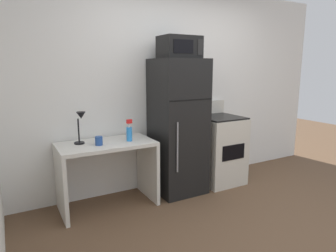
{
  "coord_description": "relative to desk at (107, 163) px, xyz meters",
  "views": [
    {
      "loc": [
        -2.05,
        -1.79,
        1.57
      ],
      "look_at": [
        -0.44,
        1.1,
        0.92
      ],
      "focal_mm": 31.85,
      "sensor_mm": 36.0,
      "label": 1
    }
  ],
  "objects": [
    {
      "name": "microwave",
      "position": [
        0.93,
        -0.03,
        1.29
      ],
      "size": [
        0.46,
        0.35,
        0.26
      ],
      "color": "black",
      "rests_on": "refrigerator"
    },
    {
      "name": "desk_lamp",
      "position": [
        -0.25,
        0.07,
        0.48
      ],
      "size": [
        0.14,
        0.12,
        0.35
      ],
      "color": "black",
      "rests_on": "desk"
    },
    {
      "name": "refrigerator",
      "position": [
        0.93,
        -0.01,
        0.32
      ],
      "size": [
        0.59,
        0.61,
        1.67
      ],
      "color": "black",
      "rests_on": "ground"
    },
    {
      "name": "coffee_mug",
      "position": [
        -0.1,
        -0.07,
        0.28
      ],
      "size": [
        0.08,
        0.08,
        0.09
      ],
      "primitive_type": "cylinder",
      "color": "#264C99",
      "rests_on": "desk"
    },
    {
      "name": "desk",
      "position": [
        0.0,
        0.0,
        0.0
      ],
      "size": [
        1.05,
        0.57,
        0.75
      ],
      "color": "silver",
      "rests_on": "ground"
    },
    {
      "name": "wall_back_white",
      "position": [
        1.09,
        0.36,
        0.79
      ],
      "size": [
        5.0,
        0.1,
        2.6
      ],
      "primitive_type": "cube",
      "color": "white",
      "rests_on": "ground"
    },
    {
      "name": "oven_range",
      "position": [
        1.58,
        -0.01,
        -0.05
      ],
      "size": [
        0.57,
        0.61,
        1.1
      ],
      "color": "beige",
      "rests_on": "ground"
    },
    {
      "name": "ground_plane",
      "position": [
        1.09,
        -1.34,
        -0.51
      ],
      "size": [
        12.0,
        12.0,
        0.0
      ],
      "primitive_type": "plane",
      "color": "brown"
    },
    {
      "name": "spray_bottle",
      "position": [
        0.26,
        -0.06,
        0.33
      ],
      "size": [
        0.06,
        0.06,
        0.25
      ],
      "color": "#2D8CEA",
      "rests_on": "desk"
    }
  ]
}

